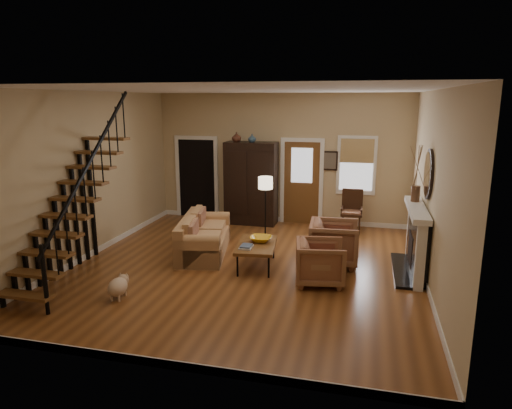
% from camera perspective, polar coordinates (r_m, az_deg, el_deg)
% --- Properties ---
extents(room, '(7.00, 7.33, 3.30)m').
position_cam_1_polar(room, '(10.18, -0.99, 3.77)').
color(room, brown).
rests_on(room, ground).
extents(staircase, '(0.94, 2.80, 3.20)m').
position_cam_1_polar(staircase, '(8.42, -22.35, 1.51)').
color(staircase, brown).
rests_on(staircase, ground).
extents(fireplace, '(0.33, 1.95, 2.30)m').
position_cam_1_polar(fireplace, '(8.84, 19.63, -3.51)').
color(fireplace, black).
rests_on(fireplace, ground).
extents(armoire, '(1.30, 0.60, 2.10)m').
position_cam_1_polar(armoire, '(11.65, -0.61, 2.67)').
color(armoire, black).
rests_on(armoire, ground).
extents(vase_a, '(0.24, 0.24, 0.25)m').
position_cam_1_polar(vase_a, '(11.50, -2.45, 8.42)').
color(vase_a, '#4C2619').
rests_on(vase_a, armoire).
extents(vase_b, '(0.20, 0.20, 0.21)m').
position_cam_1_polar(vase_b, '(11.39, -0.50, 8.29)').
color(vase_b, '#334C60').
rests_on(vase_b, armoire).
extents(sofa, '(1.26, 2.16, 0.76)m').
position_cam_1_polar(sofa, '(9.55, -6.50, -3.87)').
color(sofa, tan).
rests_on(sofa, ground).
extents(coffee_table, '(0.85, 1.29, 0.47)m').
position_cam_1_polar(coffee_table, '(8.76, 0.06, -6.36)').
color(coffee_table, brown).
rests_on(coffee_table, ground).
extents(bowl, '(0.42, 0.42, 0.10)m').
position_cam_1_polar(bowl, '(8.79, 0.61, -4.33)').
color(bowl, gold).
rests_on(bowl, coffee_table).
extents(books, '(0.22, 0.30, 0.06)m').
position_cam_1_polar(books, '(8.42, -1.22, -5.27)').
color(books, beige).
rests_on(books, coffee_table).
extents(armchair_left, '(0.96, 0.94, 0.76)m').
position_cam_1_polar(armchair_left, '(8.04, 8.05, -7.17)').
color(armchair_left, brown).
rests_on(armchair_left, ground).
extents(armchair_right, '(0.99, 0.96, 0.85)m').
position_cam_1_polar(armchair_right, '(8.98, 9.73, -4.75)').
color(armchair_right, brown).
rests_on(armchair_right, ground).
extents(floor_lamp, '(0.41, 0.41, 1.44)m').
position_cam_1_polar(floor_lamp, '(10.42, 1.18, -0.43)').
color(floor_lamp, black).
rests_on(floor_lamp, ground).
extents(side_chair, '(0.54, 0.54, 1.02)m').
position_cam_1_polar(side_chair, '(11.22, 11.86, -0.83)').
color(side_chair, '#321C10').
rests_on(side_chair, ground).
extents(dog, '(0.33, 0.51, 0.35)m').
position_cam_1_polar(dog, '(7.77, -16.89, -9.98)').
color(dog, beige).
rests_on(dog, ground).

